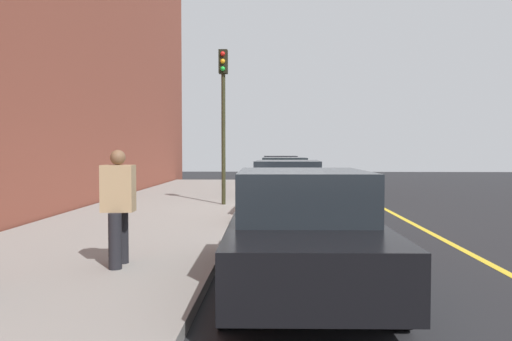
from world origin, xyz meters
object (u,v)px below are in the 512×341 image
at_px(parked_car_silver, 288,190).
at_px(traffic_light_pole, 223,101).
at_px(parked_car_green, 284,178).
at_px(pedestrian_tan_coat, 118,204).
at_px(parked_car_red, 280,171).
at_px(parked_car_black, 303,231).

distance_m(parked_car_silver, traffic_light_pole, 3.84).
height_order(parked_car_green, pedestrian_tan_coat, pedestrian_tan_coat).
relative_size(parked_car_red, parked_car_black, 1.00).
bearing_deg(traffic_light_pole, pedestrian_tan_coat, -4.76).
bearing_deg(parked_car_green, parked_car_black, -0.10).
height_order(parked_car_red, pedestrian_tan_coat, pedestrian_tan_coat).
xyz_separation_m(parked_car_black, traffic_light_pole, (-8.53, -1.87, 2.49)).
xyz_separation_m(parked_car_red, parked_car_silver, (11.95, 0.02, 0.00)).
relative_size(parked_car_silver, traffic_light_pole, 0.94).
height_order(parked_car_green, traffic_light_pole, traffic_light_pole).
xyz_separation_m(parked_car_red, parked_car_green, (6.15, 0.06, 0.00)).
xyz_separation_m(parked_car_red, traffic_light_pole, (9.70, -1.84, 2.49)).
bearing_deg(parked_car_green, parked_car_silver, -0.34).
height_order(parked_car_silver, traffic_light_pole, traffic_light_pole).
height_order(parked_car_red, traffic_light_pole, traffic_light_pole).
relative_size(parked_car_silver, pedestrian_tan_coat, 2.67).
distance_m(parked_car_green, traffic_light_pole, 4.73).
bearing_deg(parked_car_green, pedestrian_tan_coat, -12.53).
distance_m(parked_car_red, parked_car_silver, 11.95).
bearing_deg(pedestrian_tan_coat, traffic_light_pole, 175.24).
bearing_deg(parked_car_green, parked_car_red, -179.47).
xyz_separation_m(parked_car_red, parked_car_black, (18.23, 0.04, -0.00)).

